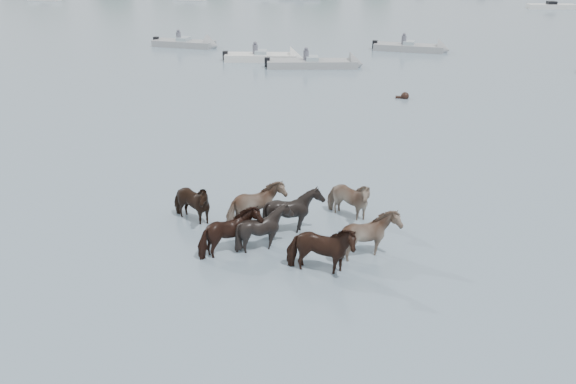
# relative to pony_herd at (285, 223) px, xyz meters

# --- Properties ---
(ground) EXTENTS (400.00, 400.00, 0.00)m
(ground) POSITION_rel_pony_herd_xyz_m (0.21, -0.06, -0.59)
(ground) COLOR slate
(ground) RESTS_ON ground
(pony_herd) EXTENTS (7.36, 4.77, 1.60)m
(pony_herd) POSITION_rel_pony_herd_xyz_m (0.00, 0.00, 0.00)
(pony_herd) COLOR black
(pony_herd) RESTS_ON ground
(swimming_pony) EXTENTS (0.72, 0.44, 0.44)m
(swimming_pony) POSITION_rel_pony_herd_xyz_m (4.00, 17.22, -0.49)
(swimming_pony) COLOR black
(swimming_pony) RESTS_ON ground
(motorboat_a) EXTENTS (5.67, 2.16, 1.92)m
(motorboat_a) POSITION_rel_pony_herd_xyz_m (-4.74, 26.51, -0.36)
(motorboat_a) COLOR silver
(motorboat_a) RESTS_ON ground
(motorboat_b) EXTENTS (6.62, 2.57, 1.92)m
(motorboat_b) POSITION_rel_pony_herd_xyz_m (-0.95, 24.82, -0.37)
(motorboat_b) COLOR gray
(motorboat_b) RESTS_ON ground
(motorboat_c) EXTENTS (5.85, 2.42, 1.92)m
(motorboat_c) POSITION_rel_pony_herd_xyz_m (5.61, 31.70, -0.36)
(motorboat_c) COLOR gray
(motorboat_c) RESTS_ON ground
(motorboat_f) EXTENTS (5.54, 2.42, 1.92)m
(motorboat_f) POSITION_rel_pony_herd_xyz_m (-11.75, 31.08, -0.36)
(motorboat_f) COLOR gray
(motorboat_f) RESTS_ON ground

